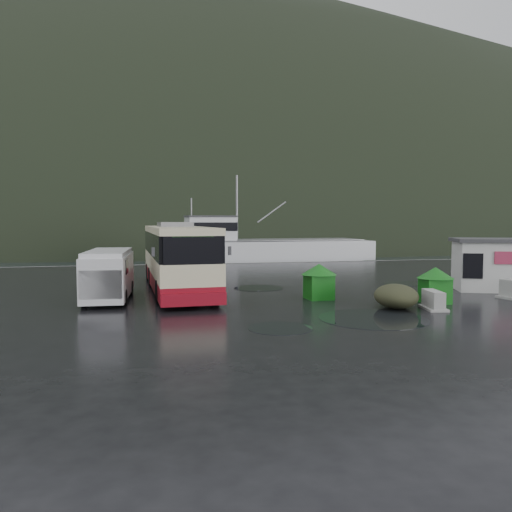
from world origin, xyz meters
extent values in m
plane|color=black|center=(0.00, 0.00, 0.00)|extent=(160.00, 160.00, 0.00)
cube|color=black|center=(0.00, 110.00, 0.00)|extent=(300.00, 180.00, 0.02)
cube|color=#999993|center=(0.00, 20.00, 0.00)|extent=(160.00, 0.60, 1.50)
ellipsoid|color=black|center=(10.00, 250.00, 0.00)|extent=(780.00, 540.00, 570.00)
cylinder|color=black|center=(2.55, -4.65, 0.01)|extent=(3.96, 3.96, 0.01)
cylinder|color=black|center=(-1.18, -5.50, 0.01)|extent=(2.16, 2.16, 0.01)
cylinder|color=black|center=(8.74, 4.53, 0.01)|extent=(2.30, 2.30, 0.01)
cylinder|color=black|center=(0.25, 4.34, 0.01)|extent=(2.62, 2.62, 0.01)
camera|label=1|loc=(-5.41, -21.29, 3.54)|focal=35.00mm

